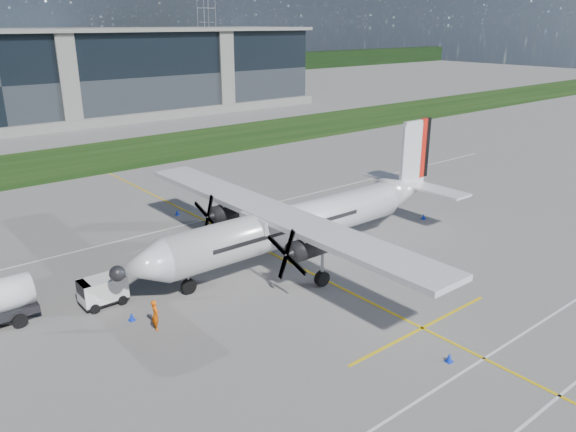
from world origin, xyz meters
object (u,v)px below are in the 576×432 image
(ground_crew_person, at_px, (155,313))
(safety_cone_tail, at_px, (424,216))
(safety_cone_stbdwing, at_px, (177,212))
(baggage_tug, at_px, (103,291))
(pylon_east, at_px, (207,27))
(safety_cone_portwing, at_px, (449,357))
(safety_cone_nose_port, at_px, (132,316))
(turboprop_aircraft, at_px, (302,200))

(ground_crew_person, xyz_separation_m, safety_cone_tail, (27.21, 2.21, -0.80))
(safety_cone_stbdwing, bearing_deg, baggage_tug, -133.92)
(pylon_east, xyz_separation_m, safety_cone_tail, (-66.67, -144.16, -14.75))
(safety_cone_portwing, height_order, safety_cone_tail, same)
(ground_crew_person, xyz_separation_m, safety_cone_nose_port, (-0.68, 1.81, -0.80))
(ground_crew_person, height_order, safety_cone_nose_port, ground_crew_person)
(safety_cone_portwing, bearing_deg, turboprop_aircraft, 78.72)
(turboprop_aircraft, bearing_deg, pylon_east, 60.71)
(baggage_tug, bearing_deg, safety_cone_portwing, -56.88)
(turboprop_aircraft, height_order, safety_cone_tail, turboprop_aircraft)
(safety_cone_tail, bearing_deg, ground_crew_person, -175.35)
(safety_cone_tail, bearing_deg, safety_cone_portwing, -138.87)
(ground_crew_person, relative_size, safety_cone_portwing, 4.19)
(safety_cone_stbdwing, height_order, safety_cone_tail, same)
(pylon_east, height_order, safety_cone_stbdwing, pylon_east)
(pylon_east, xyz_separation_m, turboprop_aircraft, (-80.60, -143.67, -10.52))
(safety_cone_stbdwing, bearing_deg, safety_cone_portwing, -91.00)
(turboprop_aircraft, distance_m, safety_cone_portwing, 16.19)
(turboprop_aircraft, bearing_deg, safety_cone_portwing, -101.28)
(pylon_east, xyz_separation_m, safety_cone_portwing, (-83.65, -158.99, -14.75))
(ground_crew_person, relative_size, safety_cone_tail, 4.19)
(turboprop_aircraft, height_order, safety_cone_stbdwing, turboprop_aircraft)
(pylon_east, height_order, safety_cone_nose_port, pylon_east)
(turboprop_aircraft, relative_size, safety_cone_tail, 59.73)
(ground_crew_person, bearing_deg, safety_cone_nose_port, 33.23)
(baggage_tug, distance_m, safety_cone_portwing, 20.81)
(baggage_tug, relative_size, safety_cone_portwing, 5.87)
(pylon_east, distance_m, safety_cone_portwing, 180.26)
(ground_crew_person, xyz_separation_m, safety_cone_stbdwing, (10.74, 17.15, -0.80))
(baggage_tug, bearing_deg, safety_cone_tail, -5.23)
(safety_cone_portwing, bearing_deg, safety_cone_stbdwing, 89.00)
(baggage_tug, height_order, safety_cone_tail, baggage_tug)
(turboprop_aircraft, xyz_separation_m, safety_cone_nose_port, (-13.96, -0.90, -4.23))
(baggage_tug, height_order, safety_cone_stbdwing, baggage_tug)
(safety_cone_nose_port, bearing_deg, safety_cone_portwing, -52.93)
(turboprop_aircraft, distance_m, ground_crew_person, 13.98)
(turboprop_aircraft, xyz_separation_m, baggage_tug, (-14.42, 2.09, -3.60))
(pylon_east, relative_size, ground_crew_person, 14.31)
(pylon_east, height_order, safety_cone_tail, pylon_east)
(ground_crew_person, relative_size, safety_cone_stbdwing, 4.19)
(turboprop_aircraft, distance_m, baggage_tug, 15.01)
(pylon_east, height_order, turboprop_aircraft, pylon_east)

